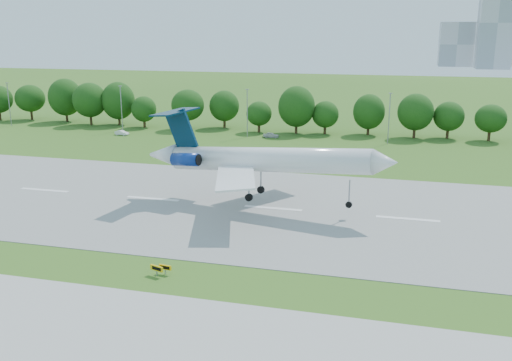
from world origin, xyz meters
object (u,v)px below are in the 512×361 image
Objects in this scene: airliner at (256,158)px; service_vehicle_a at (122,133)px; taxi_sign_left at (165,267)px; service_vehicle_b at (271,135)px.

service_vehicle_a is (-49.48, 51.01, -7.06)m from airliner.
service_vehicle_a is (-46.09, 77.92, -0.20)m from taxi_sign_left.
service_vehicle_b reaches higher than service_vehicle_a.
airliner reaches higher than service_vehicle_a.
service_vehicle_b is at bearing 109.53° from airliner.
service_vehicle_b is at bearing -70.84° from service_vehicle_a.
service_vehicle_b reaches higher than taxi_sign_left.
service_vehicle_b is (38.37, 6.34, 0.06)m from service_vehicle_a.
airliner reaches higher than taxi_sign_left.
taxi_sign_left is at bearing -88.62° from airliner.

